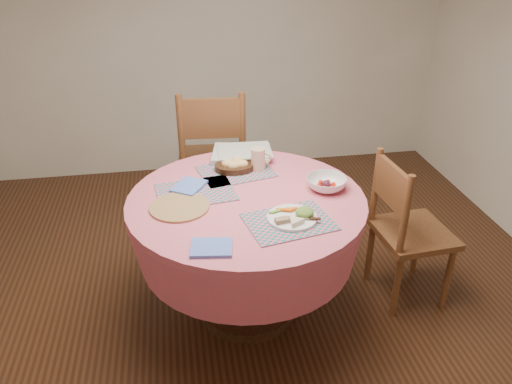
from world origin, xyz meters
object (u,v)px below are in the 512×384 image
(dinner_plate, at_px, (294,216))
(latte_mug, at_px, (258,159))
(wicker_trivet, at_px, (179,207))
(dining_table, at_px, (247,230))
(chair_back, at_px, (213,157))
(bread_bowl, at_px, (235,165))
(fruit_bowl, at_px, (326,184))
(chair_right, at_px, (406,228))

(dinner_plate, height_order, latte_mug, latte_mug)
(wicker_trivet, height_order, latte_mug, latte_mug)
(wicker_trivet, xyz_separation_m, dinner_plate, (0.53, -0.21, 0.02))
(dining_table, height_order, latte_mug, latte_mug)
(dining_table, distance_m, wicker_trivet, 0.40)
(wicker_trivet, distance_m, dinner_plate, 0.58)
(chair_back, xyz_separation_m, dinner_plate, (0.28, -1.24, 0.22))
(chair_back, distance_m, bread_bowl, 0.70)
(bread_bowl, height_order, fruit_bowl, bread_bowl)
(wicker_trivet, xyz_separation_m, fruit_bowl, (0.78, 0.07, 0.03))
(chair_back, bearing_deg, latte_mug, 111.51)
(bread_bowl, bearing_deg, dining_table, -87.11)
(wicker_trivet, bearing_deg, chair_back, 76.07)
(chair_back, distance_m, fruit_bowl, 1.11)
(chair_right, bearing_deg, chair_back, 41.21)
(bread_bowl, height_order, latte_mug, latte_mug)
(dining_table, relative_size, chair_back, 1.18)
(latte_mug, bearing_deg, fruit_bowl, -42.34)
(dinner_plate, xyz_separation_m, bread_bowl, (-0.21, 0.59, 0.01))
(bread_bowl, relative_size, latte_mug, 1.80)
(chair_right, xyz_separation_m, dinner_plate, (-0.73, -0.25, 0.30))
(fruit_bowl, bearing_deg, bread_bowl, 146.03)
(dinner_plate, bearing_deg, chair_back, 102.76)
(dinner_plate, distance_m, latte_mug, 0.58)
(chair_back, distance_m, wicker_trivet, 1.08)
(chair_back, relative_size, latte_mug, 8.27)
(wicker_trivet, xyz_separation_m, latte_mug, (0.46, 0.36, 0.06))
(bread_bowl, relative_size, fruit_bowl, 0.88)
(dining_table, bearing_deg, chair_right, -0.34)
(chair_right, relative_size, chair_back, 0.86)
(dinner_plate, bearing_deg, chair_right, 19.13)
(chair_right, xyz_separation_m, chair_back, (-1.01, 0.99, 0.08))
(dining_table, distance_m, bread_bowl, 0.40)
(wicker_trivet, bearing_deg, chair_right, 1.78)
(latte_mug, bearing_deg, chair_right, -21.76)
(wicker_trivet, height_order, fruit_bowl, fruit_bowl)
(wicker_trivet, bearing_deg, dinner_plate, -21.69)
(chair_back, xyz_separation_m, wicker_trivet, (-0.25, -1.03, 0.21))
(dining_table, xyz_separation_m, dinner_plate, (0.19, -0.26, 0.22))
(chair_back, xyz_separation_m, fruit_bowl, (0.52, -0.96, 0.23))
(chair_right, distance_m, dinner_plate, 0.82)
(dinner_plate, bearing_deg, dining_table, 126.43)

